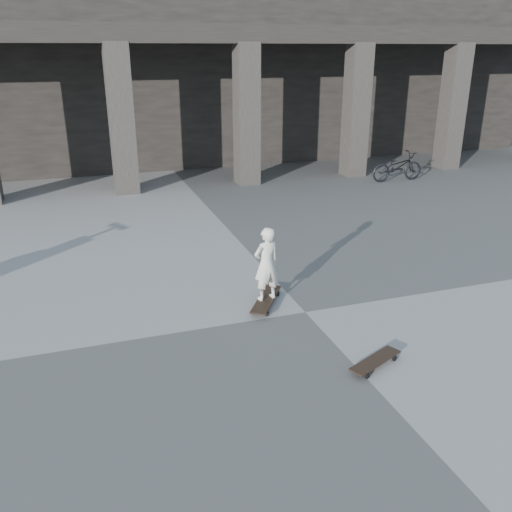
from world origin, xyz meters
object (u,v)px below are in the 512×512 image
object	(u,v)px
longboard	(266,300)
bicycle	(397,167)
skateboard_spare	(375,361)
child	(266,264)

from	to	relation	value
longboard	bicycle	distance (m)	9.60
longboard	skateboard_spare	size ratio (longest dim) A/B	1.21
longboard	skateboard_spare	distance (m)	2.26
skateboard_spare	bicycle	bearing A→B (deg)	31.96
child	bicycle	distance (m)	9.60
longboard	skateboard_spare	bearing A→B (deg)	-127.70
bicycle	longboard	bearing A→B (deg)	135.68
child	bicycle	world-z (taller)	child
longboard	skateboard_spare	world-z (taller)	longboard
skateboard_spare	bicycle	distance (m)	10.82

